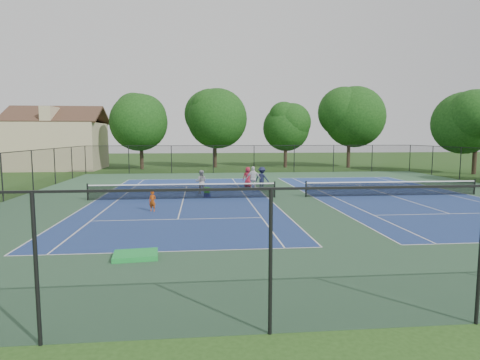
{
  "coord_description": "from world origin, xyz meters",
  "views": [
    {
      "loc": [
        -5.88,
        -25.7,
        4.03
      ],
      "look_at": [
        -3.44,
        -1.0,
        1.3
      ],
      "focal_mm": 30.0,
      "sensor_mm": 36.0,
      "label": 1
    }
  ],
  "objects": [
    {
      "name": "ground",
      "position": [
        0.0,
        0.0,
        0.0
      ],
      "size": [
        140.0,
        140.0,
        0.0
      ],
      "primitive_type": "plane",
      "color": "#234716",
      "rests_on": "ground"
    },
    {
      "name": "bystander_a",
      "position": [
        -2.0,
        3.48,
        0.9
      ],
      "size": [
        1.06,
        0.44,
        1.81
      ],
      "primitive_type": "imported",
      "rotation": [
        0.0,
        0.0,
        3.14
      ],
      "color": "silver",
      "rests_on": "ground"
    },
    {
      "name": "tree_back_b",
      "position": [
        -4.0,
        26.0,
        6.6
      ],
      "size": [
        7.6,
        7.6,
        10.03
      ],
      "color": "#2D2116",
      "rests_on": "ground"
    },
    {
      "name": "tree_side_e",
      "position": [
        23.0,
        14.0,
        5.81
      ],
      "size": [
        6.6,
        6.6,
        8.87
      ],
      "color": "#2D2116",
      "rests_on": "ground"
    },
    {
      "name": "tree_back_c",
      "position": [
        5.0,
        25.0,
        5.48
      ],
      "size": [
        6.0,
        6.0,
        8.4
      ],
      "color": "#2D2116",
      "rests_on": "ground"
    },
    {
      "name": "bystander_b",
      "position": [
        -1.29,
        3.89,
        0.87
      ],
      "size": [
        1.29,
        1.16,
        1.73
      ],
      "primitive_type": "imported",
      "rotation": [
        0.0,
        0.0,
        2.54
      ],
      "color": "#191D38",
      "rests_on": "ground"
    },
    {
      "name": "green_tarp",
      "position": [
        -8.06,
        -12.47,
        0.09
      ],
      "size": [
        1.54,
        1.22,
        0.16
      ],
      "primitive_type": "cube",
      "rotation": [
        0.0,
        0.0,
        0.11
      ],
      "color": "green",
      "rests_on": "ground"
    },
    {
      "name": "bystander_c",
      "position": [
        -2.18,
        5.44,
        0.81
      ],
      "size": [
        0.8,
        0.53,
        1.62
      ],
      "primitive_type": "imported",
      "rotation": [
        0.0,
        0.0,
        3.16
      ],
      "color": "maroon",
      "rests_on": "ground"
    },
    {
      "name": "tennis_court_left",
      "position": [
        -7.0,
        0.0,
        0.1
      ],
      "size": [
        12.0,
        23.83,
        1.07
      ],
      "color": "navy",
      "rests_on": "ground"
    },
    {
      "name": "tennis_court_right",
      "position": [
        7.0,
        0.0,
        0.1
      ],
      "size": [
        12.0,
        23.83,
        1.07
      ],
      "color": "navy",
      "rests_on": "ground"
    },
    {
      "name": "instructor",
      "position": [
        -5.86,
        2.41,
        0.83
      ],
      "size": [
        0.83,
        0.67,
        1.65
      ],
      "primitive_type": "imported",
      "rotation": [
        0.0,
        0.0,
        3.09
      ],
      "color": "gray",
      "rests_on": "ground"
    },
    {
      "name": "child_player",
      "position": [
        -8.47,
        -4.13,
        0.55
      ],
      "size": [
        0.47,
        0.39,
        1.1
      ],
      "primitive_type": "imported",
      "rotation": [
        0.0,
        0.0,
        -0.36
      ],
      "color": "#CE4E0D",
      "rests_on": "ground"
    },
    {
      "name": "perimeter_fence",
      "position": [
        0.0,
        0.0,
        1.6
      ],
      "size": [
        36.08,
        36.08,
        3.02
      ],
      "color": "black",
      "rests_on": "ground"
    },
    {
      "name": "tree_back_a",
      "position": [
        -13.0,
        24.0,
        6.04
      ],
      "size": [
        6.8,
        6.8,
        9.15
      ],
      "color": "#2D2116",
      "rests_on": "ground"
    },
    {
      "name": "ball_crate",
      "position": [
        -5.46,
        0.56,
        0.15
      ],
      "size": [
        0.43,
        0.39,
        0.3
      ],
      "primitive_type": "cube",
      "rotation": [
        0.0,
        0.0,
        -0.26
      ],
      "color": "navy",
      "rests_on": "ground"
    },
    {
      "name": "tree_back_d",
      "position": [
        13.0,
        24.0,
        6.82
      ],
      "size": [
        7.8,
        7.8,
        10.37
      ],
      "color": "#2D2116",
      "rests_on": "ground"
    },
    {
      "name": "clapboard_house",
      "position": [
        -23.0,
        25.0,
        3.09
      ],
      "size": [
        10.8,
        8.1,
        7.65
      ],
      "color": "tan",
      "rests_on": "ground"
    },
    {
      "name": "court_pad",
      "position": [
        0.0,
        0.0,
        0.0
      ],
      "size": [
        36.0,
        36.0,
        0.01
      ],
      "primitive_type": "cube",
      "color": "#325A3A",
      "rests_on": "ground"
    },
    {
      "name": "ball_hopper",
      "position": [
        -5.46,
        0.56,
        0.48
      ],
      "size": [
        0.39,
        0.34,
        0.37
      ],
      "primitive_type": "cube",
      "rotation": [
        0.0,
        0.0,
        -0.18
      ],
      "color": "green",
      "rests_on": "ball_crate"
    }
  ]
}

